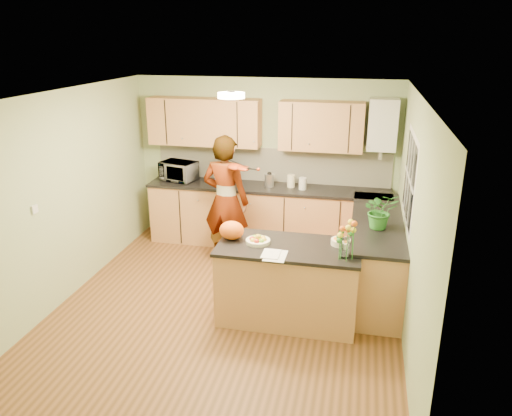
# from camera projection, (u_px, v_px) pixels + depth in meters

# --- Properties ---
(floor) EXTENTS (4.50, 4.50, 0.00)m
(floor) POSITION_uv_depth(u_px,v_px,m) (228.00, 306.00, 5.99)
(floor) COLOR #553618
(floor) RESTS_ON ground
(ceiling) EXTENTS (4.00, 4.50, 0.02)m
(ceiling) POSITION_uv_depth(u_px,v_px,m) (224.00, 95.00, 5.16)
(ceiling) COLOR white
(ceiling) RESTS_ON wall_back
(wall_back) EXTENTS (4.00, 0.02, 2.50)m
(wall_back) POSITION_uv_depth(u_px,v_px,m) (265.00, 161.00, 7.65)
(wall_back) COLOR #97AA79
(wall_back) RESTS_ON floor
(wall_front) EXTENTS (4.00, 0.02, 2.50)m
(wall_front) POSITION_uv_depth(u_px,v_px,m) (140.00, 312.00, 3.50)
(wall_front) COLOR #97AA79
(wall_front) RESTS_ON floor
(wall_left) EXTENTS (0.02, 4.50, 2.50)m
(wall_left) POSITION_uv_depth(u_px,v_px,m) (65.00, 197.00, 5.98)
(wall_left) COLOR #97AA79
(wall_left) RESTS_ON floor
(wall_right) EXTENTS (0.02, 4.50, 2.50)m
(wall_right) POSITION_uv_depth(u_px,v_px,m) (412.00, 222.00, 5.18)
(wall_right) COLOR #97AA79
(wall_right) RESTS_ON floor
(back_counter) EXTENTS (3.64, 0.62, 0.94)m
(back_counter) POSITION_uv_depth(u_px,v_px,m) (268.00, 216.00, 7.61)
(back_counter) COLOR #BF7A4C
(back_counter) RESTS_ON floor
(right_counter) EXTENTS (0.62, 2.24, 0.94)m
(right_counter) POSITION_uv_depth(u_px,v_px,m) (375.00, 254.00, 6.28)
(right_counter) COLOR #BF7A4C
(right_counter) RESTS_ON floor
(splashback) EXTENTS (3.60, 0.02, 0.52)m
(splashback) POSITION_uv_depth(u_px,v_px,m) (271.00, 165.00, 7.64)
(splashback) COLOR silver
(splashback) RESTS_ON back_counter
(upper_cabinets) EXTENTS (3.20, 0.34, 0.70)m
(upper_cabinets) POSITION_uv_depth(u_px,v_px,m) (252.00, 124.00, 7.33)
(upper_cabinets) COLOR #BF7A4C
(upper_cabinets) RESTS_ON wall_back
(boiler) EXTENTS (0.40, 0.30, 0.86)m
(boiler) POSITION_uv_depth(u_px,v_px,m) (383.00, 125.00, 6.95)
(boiler) COLOR silver
(boiler) RESTS_ON wall_back
(window_right) EXTENTS (0.01, 1.30, 1.05)m
(window_right) POSITION_uv_depth(u_px,v_px,m) (410.00, 179.00, 5.63)
(window_right) COLOR silver
(window_right) RESTS_ON wall_right
(light_switch) EXTENTS (0.02, 0.09, 0.09)m
(light_switch) POSITION_uv_depth(u_px,v_px,m) (35.00, 209.00, 5.41)
(light_switch) COLOR silver
(light_switch) RESTS_ON wall_left
(ceiling_lamp) EXTENTS (0.30, 0.30, 0.07)m
(ceiling_lamp) POSITION_uv_depth(u_px,v_px,m) (231.00, 95.00, 5.45)
(ceiling_lamp) COLOR #FFEABF
(ceiling_lamp) RESTS_ON ceiling
(peninsula_island) EXTENTS (1.57, 0.80, 0.90)m
(peninsula_island) POSITION_uv_depth(u_px,v_px,m) (288.00, 282.00, 5.62)
(peninsula_island) COLOR #BF7A4C
(peninsula_island) RESTS_ON floor
(fruit_dish) EXTENTS (0.27, 0.27, 0.10)m
(fruit_dish) POSITION_uv_depth(u_px,v_px,m) (258.00, 240.00, 5.53)
(fruit_dish) COLOR beige
(fruit_dish) RESTS_ON peninsula_island
(orange_bowl) EXTENTS (0.22, 0.22, 0.13)m
(orange_bowl) POSITION_uv_depth(u_px,v_px,m) (341.00, 240.00, 5.48)
(orange_bowl) COLOR beige
(orange_bowl) RESTS_ON peninsula_island
(flower_vase) EXTENTS (0.25, 0.25, 0.46)m
(flower_vase) POSITION_uv_depth(u_px,v_px,m) (345.00, 230.00, 5.09)
(flower_vase) COLOR silver
(flower_vase) RESTS_ON peninsula_island
(orange_bag) EXTENTS (0.30, 0.26, 0.21)m
(orange_bag) POSITION_uv_depth(u_px,v_px,m) (232.00, 230.00, 5.62)
(orange_bag) COLOR #DF5B12
(orange_bag) RESTS_ON peninsula_island
(papers) EXTENTS (0.23, 0.31, 0.01)m
(papers) POSITION_uv_depth(u_px,v_px,m) (275.00, 256.00, 5.21)
(papers) COLOR white
(papers) RESTS_ON peninsula_island
(violinist) EXTENTS (0.74, 0.56, 1.84)m
(violinist) POSITION_uv_depth(u_px,v_px,m) (226.00, 201.00, 6.87)
(violinist) COLOR tan
(violinist) RESTS_ON floor
(violin) EXTENTS (0.64, 0.55, 0.16)m
(violin) POSITION_uv_depth(u_px,v_px,m) (235.00, 167.00, 6.44)
(violin) COLOR #581B05
(violin) RESTS_ON violinist
(microwave) EXTENTS (0.60, 0.48, 0.29)m
(microwave) POSITION_uv_depth(u_px,v_px,m) (179.00, 171.00, 7.73)
(microwave) COLOR silver
(microwave) RESTS_ON back_counter
(blue_box) EXTENTS (0.30, 0.24, 0.22)m
(blue_box) POSITION_uv_depth(u_px,v_px,m) (225.00, 177.00, 7.52)
(blue_box) COLOR navy
(blue_box) RESTS_ON back_counter
(kettle) EXTENTS (0.14, 0.14, 0.27)m
(kettle) POSITION_uv_depth(u_px,v_px,m) (269.00, 180.00, 7.41)
(kettle) COLOR silver
(kettle) RESTS_ON back_counter
(jar_cream) EXTENTS (0.15, 0.15, 0.18)m
(jar_cream) POSITION_uv_depth(u_px,v_px,m) (291.00, 181.00, 7.40)
(jar_cream) COLOR beige
(jar_cream) RESTS_ON back_counter
(jar_white) EXTENTS (0.13, 0.13, 0.18)m
(jar_white) POSITION_uv_depth(u_px,v_px,m) (303.00, 184.00, 7.29)
(jar_white) COLOR silver
(jar_white) RESTS_ON back_counter
(potted_plant) EXTENTS (0.47, 0.43, 0.44)m
(potted_plant) POSITION_uv_depth(u_px,v_px,m) (380.00, 210.00, 5.79)
(potted_plant) COLOR #2D7B29
(potted_plant) RESTS_ON right_counter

